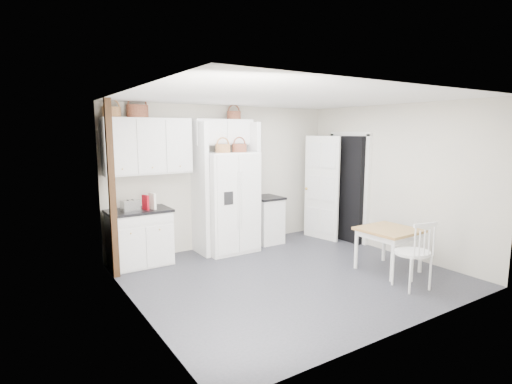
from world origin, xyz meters
TOP-DOWN VIEW (x-y plane):
  - floor at (0.00, 0.00)m, footprint 4.50×4.50m
  - ceiling at (0.00, 0.00)m, footprint 4.50×4.50m
  - wall_back at (0.00, 2.00)m, footprint 4.50×0.00m
  - wall_left at (-2.25, 0.00)m, footprint 0.00×4.00m
  - wall_right at (2.25, 0.00)m, footprint 0.00×4.00m
  - refrigerator at (-0.15, 1.62)m, footprint 0.92×0.74m
  - base_cab_left at (-1.73, 1.70)m, footprint 0.94×0.59m
  - base_cab_right at (0.73, 1.70)m, footprint 0.49×0.59m
  - dining_table at (1.41, -0.64)m, footprint 0.82×0.82m
  - windsor_chair at (1.11, -1.28)m, footprint 0.57×0.53m
  - counter_left at (-1.73, 1.70)m, footprint 0.98×0.63m
  - counter_right at (0.73, 1.70)m, footprint 0.53×0.62m
  - toaster at (-1.89, 1.59)m, footprint 0.29×0.20m
  - cookbook_red at (-1.64, 1.62)m, footprint 0.07×0.16m
  - cookbook_cream at (-1.53, 1.62)m, footprint 0.08×0.18m
  - basket_upper_a at (-2.03, 1.83)m, footprint 0.27×0.27m
  - basket_upper_b at (-1.64, 1.83)m, footprint 0.34×0.34m
  - basket_bridge_b at (0.10, 1.83)m, footprint 0.26×0.26m
  - basket_fridge_a at (-0.30, 1.52)m, footprint 0.26×0.26m
  - basket_fridge_b at (0.03, 1.52)m, footprint 0.26×0.26m
  - upper_cabinet at (-1.50, 1.83)m, footprint 1.40×0.34m
  - bridge_cabinet at (-0.15, 1.83)m, footprint 1.12×0.34m
  - fridge_panel_left at (-0.66, 1.70)m, footprint 0.08×0.60m
  - fridge_panel_right at (0.36, 1.70)m, footprint 0.08×0.60m
  - trim_post at (-2.20, 1.35)m, footprint 0.09×0.09m
  - doorway_void at (2.16, 1.00)m, footprint 0.18×0.85m
  - door_slab at (1.80, 1.33)m, footprint 0.21×0.79m

SIDE VIEW (x-z plane):
  - floor at x=0.00m, z-range 0.00..0.00m
  - dining_table at x=1.41m, z-range 0.00..0.66m
  - base_cab_right at x=0.73m, z-range 0.00..0.86m
  - base_cab_left at x=-1.73m, z-range 0.00..0.87m
  - windsor_chair at x=1.11m, z-range 0.00..1.00m
  - counter_right at x=0.73m, z-range 0.86..0.90m
  - counter_left at x=-1.73m, z-range 0.87..0.91m
  - refrigerator at x=-0.15m, z-range 0.00..1.78m
  - toaster at x=-1.89m, z-range 0.91..1.09m
  - cookbook_red at x=-1.64m, z-range 0.91..1.14m
  - doorway_void at x=2.16m, z-range 0.00..2.05m
  - door_slab at x=1.80m, z-range 0.00..2.05m
  - cookbook_cream at x=-1.53m, z-range 0.91..1.17m
  - fridge_panel_left at x=-0.66m, z-range 0.00..2.30m
  - fridge_panel_right at x=0.36m, z-range 0.00..2.30m
  - wall_back at x=0.00m, z-range -0.95..3.55m
  - wall_left at x=-2.25m, z-range -0.70..3.30m
  - wall_right at x=2.25m, z-range -0.70..3.30m
  - trim_post at x=-2.20m, z-range 0.00..2.60m
  - basket_fridge_a at x=-0.30m, z-range 1.78..1.92m
  - basket_fridge_b at x=0.03m, z-range 1.78..1.92m
  - upper_cabinet at x=-1.50m, z-range 1.45..2.35m
  - bridge_cabinet at x=-0.15m, z-range 1.90..2.35m
  - basket_bridge_b at x=0.10m, z-range 2.35..2.50m
  - basket_upper_a at x=-2.03m, z-range 2.35..2.50m
  - basket_upper_b at x=-1.64m, z-range 2.35..2.55m
  - ceiling at x=0.00m, z-range 2.60..2.60m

